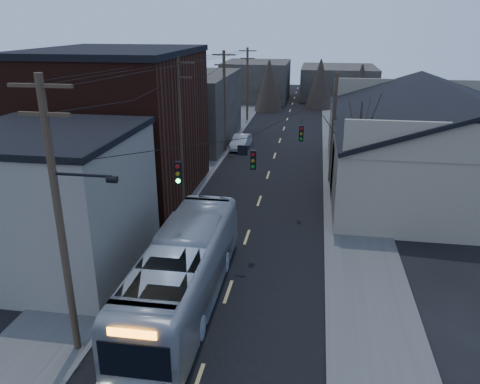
% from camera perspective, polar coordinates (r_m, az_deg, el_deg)
% --- Properties ---
extents(road_surface, '(9.00, 110.00, 0.02)m').
position_cam_1_polar(road_surface, '(42.61, 4.00, 3.72)').
color(road_surface, black).
rests_on(road_surface, ground).
extents(sidewalk_left, '(4.00, 110.00, 0.12)m').
position_cam_1_polar(sidewalk_left, '(43.63, -4.54, 4.17)').
color(sidewalk_left, '#474744').
rests_on(sidewalk_left, ground).
extents(sidewalk_right, '(4.00, 110.00, 0.12)m').
position_cam_1_polar(sidewalk_right, '(42.54, 12.77, 3.31)').
color(sidewalk_right, '#474744').
rests_on(sidewalk_right, ground).
extents(building_clapboard, '(8.00, 8.00, 7.00)m').
position_cam_1_polar(building_clapboard, '(24.91, -21.88, -1.36)').
color(building_clapboard, slate).
rests_on(building_clapboard, ground).
extents(building_brick, '(10.00, 12.00, 10.00)m').
position_cam_1_polar(building_brick, '(34.33, -14.48, 7.71)').
color(building_brick, black).
rests_on(building_brick, ground).
extents(building_left_far, '(9.00, 14.00, 7.00)m').
position_cam_1_polar(building_left_far, '(49.27, -6.45, 10.06)').
color(building_left_far, '#2F2B25').
rests_on(building_left_far, ground).
extents(warehouse, '(16.16, 20.60, 7.73)m').
position_cam_1_polar(warehouse, '(38.10, 23.26, 4.33)').
color(warehouse, gray).
rests_on(warehouse, ground).
extents(building_far_left, '(10.00, 12.00, 6.00)m').
position_cam_1_polar(building_far_left, '(76.86, 2.03, 13.39)').
color(building_far_left, '#2F2B25').
rests_on(building_far_left, ground).
extents(building_far_right, '(12.00, 14.00, 5.00)m').
position_cam_1_polar(building_far_right, '(81.36, 11.86, 13.00)').
color(building_far_right, '#2F2B25').
rests_on(building_far_right, ground).
extents(bare_tree, '(0.40, 0.40, 7.20)m').
position_cam_1_polar(bare_tree, '(31.99, 14.12, 4.27)').
color(bare_tree, black).
rests_on(bare_tree, ground).
extents(utility_lines, '(11.24, 45.28, 10.50)m').
position_cam_1_polar(utility_lines, '(36.20, -1.67, 8.89)').
color(utility_lines, '#382B1E').
rests_on(utility_lines, ground).
extents(bus, '(2.90, 12.06, 3.35)m').
position_cam_1_polar(bus, '(20.98, -6.90, -9.53)').
color(bus, '#A0A6AC').
rests_on(bus, ground).
extents(parked_car, '(1.71, 4.31, 1.39)m').
position_cam_1_polar(parked_car, '(46.79, 0.12, 6.14)').
color(parked_car, '#B6B9BE').
rests_on(parked_car, ground).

